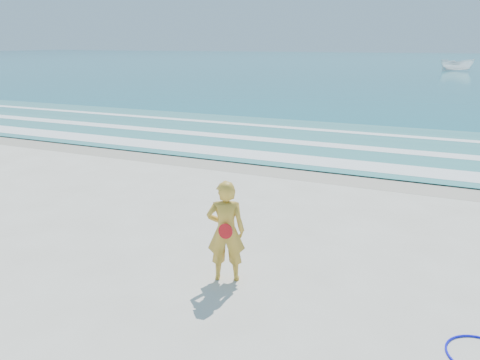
% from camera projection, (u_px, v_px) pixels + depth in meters
% --- Properties ---
extents(ground, '(400.00, 400.00, 0.00)m').
position_uv_depth(ground, '(139.00, 293.00, 8.17)').
color(ground, silver).
rests_on(ground, ground).
extents(wet_sand, '(400.00, 2.40, 0.00)m').
position_uv_depth(wet_sand, '(295.00, 170.00, 16.05)').
color(wet_sand, '#B2A893').
rests_on(wet_sand, ground).
extents(ocean, '(400.00, 190.00, 0.04)m').
position_uv_depth(ocean, '(431.00, 62.00, 100.14)').
color(ocean, '#19727F').
rests_on(ocean, ground).
extents(shallow, '(400.00, 10.00, 0.01)m').
position_uv_depth(shallow, '(330.00, 141.00, 20.42)').
color(shallow, '#59B7AD').
rests_on(shallow, ocean).
extents(foam_near, '(400.00, 1.40, 0.01)m').
position_uv_depth(foam_near, '(306.00, 160.00, 17.18)').
color(foam_near, white).
rests_on(foam_near, shallow).
extents(foam_mid, '(400.00, 0.90, 0.01)m').
position_uv_depth(foam_mid, '(325.00, 145.00, 19.72)').
color(foam_mid, white).
rests_on(foam_mid, shallow).
extents(foam_far, '(400.00, 0.60, 0.01)m').
position_uv_depth(foam_far, '(342.00, 132.00, 22.61)').
color(foam_far, white).
rests_on(foam_far, shallow).
extents(boat, '(4.80, 2.17, 1.80)m').
position_uv_depth(boat, '(457.00, 65.00, 69.65)').
color(boat, white).
rests_on(boat, ocean).
extents(woman, '(0.81, 0.68, 1.90)m').
position_uv_depth(woman, '(226.00, 231.00, 8.40)').
color(woman, gold).
rests_on(woman, ground).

